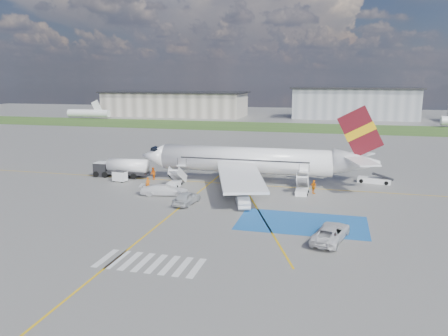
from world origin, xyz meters
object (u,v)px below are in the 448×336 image
at_px(gpu_cart, 120,177).
at_px(car_silver_a, 187,198).
at_px(fuel_tanker, 122,169).
at_px(car_silver_b, 243,201).
at_px(airliner, 255,160).
at_px(van_white_a, 331,230).
at_px(belt_loader, 375,180).
at_px(van_white_b, 165,188).

xyz_separation_m(gpu_cart, car_silver_a, (14.03, -9.26, 0.07)).
xyz_separation_m(fuel_tanker, car_silver_b, (22.43, -11.80, -0.55)).
distance_m(gpu_cart, car_silver_a, 16.81).
distance_m(airliner, car_silver_b, 13.87).
xyz_separation_m(airliner, car_silver_b, (0.96, -13.58, -2.67)).
bearing_deg(van_white_a, belt_loader, -89.69).
relative_size(belt_loader, van_white_b, 1.07).
relative_size(fuel_tanker, belt_loader, 1.67).
distance_m(fuel_tanker, car_silver_b, 25.35).
bearing_deg(fuel_tanker, van_white_b, -39.89).
distance_m(fuel_tanker, van_white_a, 39.03).
xyz_separation_m(belt_loader, car_silver_b, (-16.75, -17.54, 0.34)).
height_order(belt_loader, van_white_a, van_white_a).
relative_size(fuel_tanker, gpu_cart, 4.01).
xyz_separation_m(belt_loader, van_white_a, (-6.10, -26.46, 0.65)).
relative_size(car_silver_a, van_white_a, 0.89).
distance_m(airliner, gpu_cart, 20.94).
bearing_deg(gpu_cart, fuel_tanker, 121.61).
distance_m(fuel_tanker, van_white_b, 14.05).
relative_size(car_silver_b, van_white_a, 0.80).
height_order(fuel_tanker, van_white_b, fuel_tanker).
bearing_deg(car_silver_a, car_silver_b, -168.82).
distance_m(car_silver_b, van_white_a, 13.90).
height_order(car_silver_b, van_white_a, van_white_a).
relative_size(airliner, belt_loader, 6.90).
distance_m(belt_loader, van_white_a, 27.16).
bearing_deg(belt_loader, car_silver_a, -132.90).
bearing_deg(van_white_a, van_white_b, -14.96).
distance_m(belt_loader, van_white_b, 31.78).
relative_size(gpu_cart, van_white_b, 0.45).
height_order(airliner, car_silver_a, airliner).
xyz_separation_m(airliner, gpu_cart, (-20.20, -4.83, -2.62)).
bearing_deg(airliner, van_white_a, -62.71).
distance_m(airliner, car_silver_a, 15.59).
height_order(fuel_tanker, belt_loader, fuel_tanker).
height_order(car_silver_b, van_white_b, van_white_b).
xyz_separation_m(gpu_cart, car_silver_b, (21.16, -8.75, -0.05)).
height_order(airliner, belt_loader, airliner).
xyz_separation_m(belt_loader, car_silver_a, (-23.88, -18.05, 0.45)).
height_order(fuel_tanker, van_white_a, fuel_tanker).
xyz_separation_m(car_silver_a, van_white_a, (17.78, -8.41, 0.19)).
bearing_deg(belt_loader, van_white_a, -92.97).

